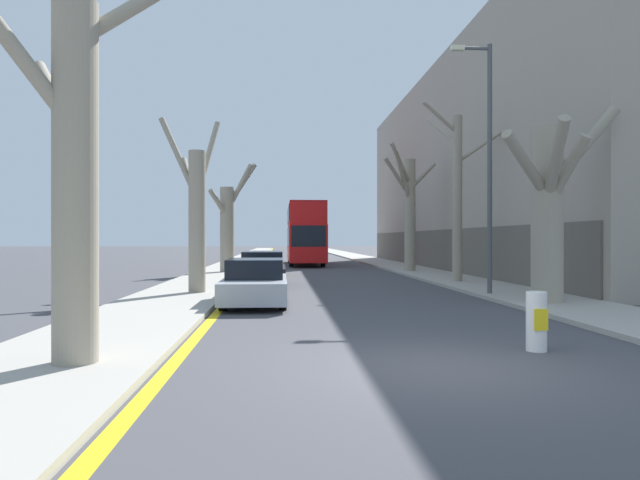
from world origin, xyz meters
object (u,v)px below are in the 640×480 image
Objects in this scene: street_tree_right_1 at (457,192)px; street_tree_right_2 at (409,209)px; lamp_post at (487,157)px; parked_car_1 at (263,270)px; street_tree_left_1 at (196,212)px; double_decker_bus at (305,231)px; street_tree_left_2 at (228,224)px; street_tree_right_0 at (549,206)px; parked_car_2 at (266,264)px; traffic_bollard at (536,321)px; parked_car_0 at (255,283)px; street_tree_left_0 at (77,154)px.

street_tree_right_1 reaches higher than street_tree_right_2.
parked_car_1 is at bearing 145.52° from lamp_post.
street_tree_left_1 reaches higher than parked_car_1.
lamp_post is at bearing -7.39° from street_tree_left_1.
double_decker_bus is at bearing 107.30° from street_tree_right_1.
double_decker_bus is (-5.85, 18.78, -1.44)m from street_tree_right_1.
street_tree_left_2 reaches higher than street_tree_right_0.
street_tree_right_1 is 1.97× the size of parked_car_2.
street_tree_left_2 is at bearing 104.66° from parked_car_1.
parked_car_2 is at bearing 104.43° from traffic_bollard.
street_tree_left_2 is 19.50m from street_tree_right_0.
double_decker_bus is at bearing 78.45° from street_tree_left_1.
street_tree_right_2 is 1.62× the size of parked_car_0.
lamp_post reaches higher than street_tree_right_0.
street_tree_left_0 is 1.61× the size of parked_car_1.
double_decker_bus is 19.59m from parked_car_1.
street_tree_right_0 is (10.77, 7.14, -0.32)m from street_tree_left_0.
street_tree_left_1 is 0.55× the size of double_decker_bus.
street_tree_left_2 reaches higher than parked_car_2.
parked_car_2 is (0.00, 12.68, -0.01)m from parked_car_0.
parked_car_1 is at bearing -176.33° from street_tree_right_1.
parked_car_2 is at bearing 90.00° from parked_car_0.
street_tree_left_1 is 0.86× the size of street_tree_right_2.
street_tree_left_1 reaches higher than street_tree_right_0.
street_tree_left_2 is at bearing 143.76° from street_tree_right_1.
street_tree_right_1 is at bearing -36.24° from street_tree_left_2.
street_tree_left_2 is at bearing -113.51° from double_decker_bus.
street_tree_left_1 is 0.74× the size of lamp_post.
street_tree_left_2 is 4.01m from parked_car_2.
street_tree_left_0 is 34.81m from double_decker_bus.
street_tree_right_1 is at bearing 55.57° from street_tree_left_0.
street_tree_right_1 reaches higher than double_decker_bus.
street_tree_right_0 reaches higher than parked_car_0.
lamp_post reaches higher than parked_car_1.
double_decker_bus is 2.54× the size of parked_car_0.
street_tree_right_2 is (-0.30, 16.67, 0.82)m from street_tree_right_0.
street_tree_left_0 is 12.93m from street_tree_right_0.
street_tree_left_0 reaches higher than street_tree_left_2.
parked_car_2 is at bearing 83.73° from street_tree_left_0.
double_decker_bus is at bearing 79.14° from parked_car_2.
double_decker_bus reaches higher than traffic_bollard.
double_decker_bus is (4.90, 34.46, -0.65)m from street_tree_left_0.
street_tree_left_0 is 7.98m from traffic_bollard.
parked_car_0 is (2.18, -15.25, -2.16)m from street_tree_left_2.
parked_car_1 reaches higher than parked_car_0.
double_decker_bus is 33.83m from traffic_bollard.
parked_car_0 is 1.02× the size of parked_car_1.
parked_car_0 reaches higher than traffic_bollard.
street_tree_right_2 is at bearing 19.58° from parked_car_2.
parked_car_0 is at bearing -117.69° from street_tree_right_2.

